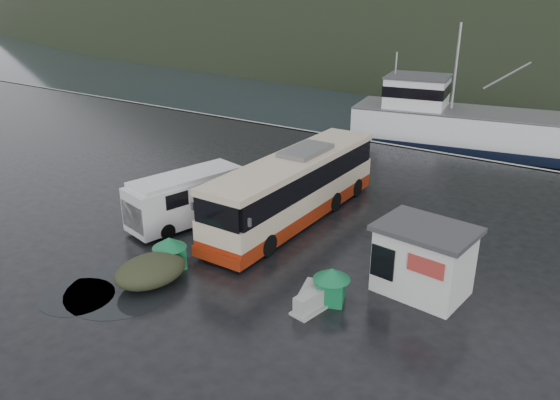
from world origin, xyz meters
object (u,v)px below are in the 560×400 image
Objects in this scene: waste_bin_right at (331,301)px; ticket_kiosk at (420,291)px; white_van at (189,222)px; fishing_trawler at (485,135)px; dome_tent at (152,283)px; jersey_barrier_a at (308,303)px; jersey_barrier_b at (310,310)px; coach_bus at (294,219)px; waste_bin_left at (171,268)px.

ticket_kiosk reaches higher than waste_bin_right.
fishing_trawler is at bearing 86.31° from white_van.
dome_tent is (2.80, -5.24, 0.00)m from white_van.
jersey_barrier_a is 0.51m from jersey_barrier_b.
dome_tent is 6.30m from jersey_barrier_a.
coach_bus is 8.70× the size of jersey_barrier_a.
ticket_kiosk is 4.51m from jersey_barrier_b.
white_van is 1.74× the size of ticket_kiosk.
waste_bin_left is at bearing -102.05° from coach_bus.
fishing_trawler is at bearing 105.50° from ticket_kiosk.
white_van is 4.35× the size of waste_bin_right.
white_van is 4.07× the size of jersey_barrier_b.
coach_bus is 3.50× the size of ticket_kiosk.
fishing_trawler reaches higher than waste_bin_right.
white_van is at bearing 159.22° from jersey_barrier_b.
white_van is 4.28× the size of waste_bin_left.
jersey_barrier_a is at bearing 20.61° from dome_tent.
white_van is at bearing 160.80° from jersey_barrier_a.
coach_bus is 8.19× the size of jersey_barrier_b.
waste_bin_right is 0.94× the size of jersey_barrier_b.
ticket_kiosk is at bearing 44.11° from jersey_barrier_a.
waste_bin_right is 0.40× the size of ticket_kiosk.
waste_bin_right is at bearing -128.34° from ticket_kiosk.
waste_bin_left is (2.57, -3.92, 0.00)m from white_van.
dome_tent is at bearing -98.75° from coach_bus.
waste_bin_left is 0.41× the size of ticket_kiosk.
jersey_barrier_b is at bearing 16.35° from dome_tent.
waste_bin_left is at bearing -167.95° from waste_bin_right.
white_van is 26.42m from fishing_trawler.
coach_bus is 8.29m from jersey_barrier_b.
coach_bus is at bearing 164.08° from ticket_kiosk.
coach_bus is at bearing 132.21° from waste_bin_right.
waste_bin_left reaches higher than jersey_barrier_a.
jersey_barrier_b is at bearing -109.41° from waste_bin_right.
fishing_trawler reaches higher than dome_tent.
waste_bin_right is 0.99× the size of jersey_barrier_a.
waste_bin_right is at bearing 22.90° from dome_tent.
jersey_barrier_b is (9.02, -3.42, 0.00)m from white_van.
ticket_kiosk reaches higher than jersey_barrier_a.
ticket_kiosk is at bearing -90.90° from fishing_trawler.
fishing_trawler is at bearing 92.16° from jersey_barrier_b.
white_van reaches higher than jersey_barrier_b.
ticket_kiosk is at bearing 30.30° from dome_tent.
dome_tent is at bearing -109.40° from fishing_trawler.
coach_bus is 0.51× the size of fishing_trawler.
coach_bus is 8.75× the size of waste_bin_right.
dome_tent is (0.22, -1.32, 0.00)m from waste_bin_left.
fishing_trawler reaches higher than waste_bin_left.
waste_bin_left reaches higher than dome_tent.
waste_bin_right is at bearing 12.05° from waste_bin_left.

